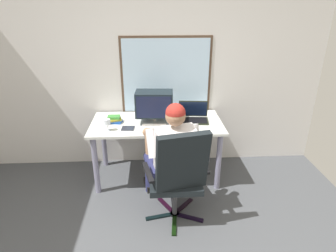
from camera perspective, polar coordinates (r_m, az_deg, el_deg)
The scene contains 9 objects.
wall_rear at distance 3.73m, azimuth -4.20°, elevation 12.11°, with size 4.58×0.08×2.74m.
desk at distance 3.52m, azimuth -2.22°, elevation -0.87°, with size 1.57×0.77×0.75m.
office_chair at distance 2.78m, azimuth 2.11°, elevation -9.27°, with size 0.66×0.63×1.06m.
person_seated at distance 2.98m, azimuth 0.63°, elevation -5.53°, with size 0.61×0.86×1.24m.
crt_monitor at distance 3.40m, azimuth -2.73°, elevation 4.29°, with size 0.45×0.29×0.38m.
laptop at distance 3.54m, azimuth 5.01°, elevation 2.13°, with size 0.38×0.30×0.23m.
wine_glass at distance 3.28m, azimuth -11.90°, elevation 0.65°, with size 0.07×0.07×0.14m.
book_stack at distance 3.51m, azimuth -10.57°, elevation 1.26°, with size 0.20×0.14×0.08m.
cd_case at distance 3.33m, azimuth -7.91°, elevation -0.44°, with size 0.15×0.13×0.01m.
Camera 1 is at (0.07, -1.44, 2.08)m, focal length 30.89 mm.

